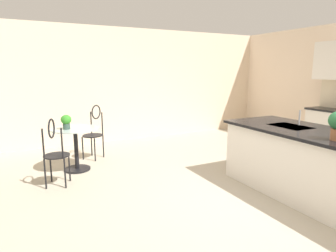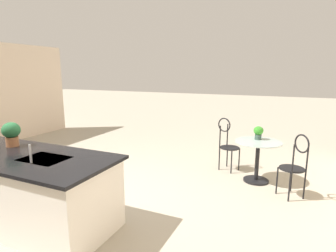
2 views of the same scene
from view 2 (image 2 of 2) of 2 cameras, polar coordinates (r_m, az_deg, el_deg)
The scene contains 8 objects.
ground_plane at distance 4.63m, azimuth -17.60°, elevation -13.95°, with size 40.00×40.00×0.00m, color #B2A893.
kitchen_island at distance 4.15m, azimuth -29.13°, elevation -11.00°, with size 2.80×1.06×0.92m.
bistro_table at distance 5.09m, azimuth 18.26°, elevation -6.27°, with size 0.80×0.80×0.74m.
chair_near_window at distance 4.61m, azimuth 25.15°, elevation -7.02°, with size 0.54×0.54×1.04m.
chair_by_island at distance 5.52m, azimuth 12.39°, elevation -3.23°, with size 0.52×0.49×1.04m.
sink_faucet at distance 3.45m, azimuth -26.92°, elevation -5.22°, with size 0.02×0.02×0.22m, color #B2B5BA.
potted_plant_on_table at distance 5.12m, azimuth 18.46°, elevation -1.20°, with size 0.17×0.17×0.24m.
potted_plant_counter_near at distance 4.33m, azimuth -30.06°, elevation -1.21°, with size 0.24×0.24×0.34m.
Camera 2 is at (-2.87, 3.07, 1.94)m, focal length 29.02 mm.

